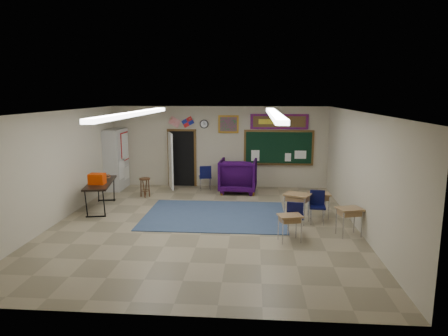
# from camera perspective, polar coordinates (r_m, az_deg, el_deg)

# --- Properties ---
(floor) EXTENTS (9.00, 9.00, 0.00)m
(floor) POSITION_cam_1_polar(r_m,az_deg,el_deg) (10.83, -2.79, -8.03)
(floor) COLOR gray
(floor) RESTS_ON ground
(back_wall) EXTENTS (8.00, 0.04, 3.00)m
(back_wall) POSITION_cam_1_polar(r_m,az_deg,el_deg) (14.87, -0.71, 3.03)
(back_wall) COLOR #B5AD93
(back_wall) RESTS_ON floor
(front_wall) EXTENTS (8.00, 0.04, 3.00)m
(front_wall) POSITION_cam_1_polar(r_m,az_deg,el_deg) (6.15, -8.14, -8.06)
(front_wall) COLOR #B5AD93
(front_wall) RESTS_ON floor
(left_wall) EXTENTS (0.04, 9.00, 3.00)m
(left_wall) POSITION_cam_1_polar(r_m,az_deg,el_deg) (11.64, -22.80, 0.09)
(left_wall) COLOR #B5AD93
(left_wall) RESTS_ON floor
(right_wall) EXTENTS (0.04, 9.00, 3.00)m
(right_wall) POSITION_cam_1_polar(r_m,az_deg,el_deg) (10.72, 18.87, -0.50)
(right_wall) COLOR #B5AD93
(right_wall) RESTS_ON floor
(ceiling) EXTENTS (8.00, 9.00, 0.04)m
(ceiling) POSITION_cam_1_polar(r_m,az_deg,el_deg) (10.27, -2.94, 8.04)
(ceiling) COLOR silver
(ceiling) RESTS_ON back_wall
(area_rug) EXTENTS (4.00, 3.00, 0.02)m
(area_rug) POSITION_cam_1_polar(r_m,az_deg,el_deg) (11.56, -1.31, -6.75)
(area_rug) COLOR #324260
(area_rug) RESTS_ON floor
(fluorescent_strips) EXTENTS (3.86, 6.00, 0.10)m
(fluorescent_strips) POSITION_cam_1_polar(r_m,az_deg,el_deg) (10.28, -2.94, 7.71)
(fluorescent_strips) COLOR white
(fluorescent_strips) RESTS_ON ceiling
(doorway) EXTENTS (1.10, 0.89, 2.16)m
(doorway) POSITION_cam_1_polar(r_m,az_deg,el_deg) (14.99, -6.48, 1.32)
(doorway) COLOR black
(doorway) RESTS_ON back_wall
(chalkboard) EXTENTS (2.55, 0.14, 1.30)m
(chalkboard) POSITION_cam_1_polar(r_m,az_deg,el_deg) (14.81, 7.80, 2.76)
(chalkboard) COLOR brown
(chalkboard) RESTS_ON back_wall
(bulletin_board) EXTENTS (2.10, 0.05, 0.55)m
(bulletin_board) POSITION_cam_1_polar(r_m,az_deg,el_deg) (14.71, 7.90, 6.57)
(bulletin_board) COLOR #B70F15
(bulletin_board) RESTS_ON back_wall
(framed_art_print) EXTENTS (0.75, 0.05, 0.65)m
(framed_art_print) POSITION_cam_1_polar(r_m,az_deg,el_deg) (14.72, 0.64, 6.28)
(framed_art_print) COLOR #9E6D1E
(framed_art_print) RESTS_ON back_wall
(wall_clock) EXTENTS (0.32, 0.05, 0.32)m
(wall_clock) POSITION_cam_1_polar(r_m,az_deg,el_deg) (14.81, -2.86, 6.29)
(wall_clock) COLOR black
(wall_clock) RESTS_ON back_wall
(wall_flags) EXTENTS (1.16, 0.06, 0.70)m
(wall_flags) POSITION_cam_1_polar(r_m,az_deg,el_deg) (14.90, -6.14, 6.78)
(wall_flags) COLOR red
(wall_flags) RESTS_ON back_wall
(storage_cabinet) EXTENTS (0.59, 1.25, 2.20)m
(storage_cabinet) POSITION_cam_1_polar(r_m,az_deg,el_deg) (15.08, -15.12, 1.23)
(storage_cabinet) COLOR #B1B0AC
(storage_cabinet) RESTS_ON floor
(wingback_armchair) EXTENTS (1.34, 1.38, 1.19)m
(wingback_armchair) POSITION_cam_1_polar(r_m,az_deg,el_deg) (14.15, 2.02, -1.08)
(wingback_armchair) COLOR black
(wingback_armchair) RESTS_ON floor
(student_chair_reading) EXTENTS (0.54, 0.54, 0.92)m
(student_chair_reading) POSITION_cam_1_polar(r_m,az_deg,el_deg) (14.48, -2.72, -1.36)
(student_chair_reading) COLOR black
(student_chair_reading) RESTS_ON floor
(student_chair_desk_a) EXTENTS (0.50, 0.50, 0.88)m
(student_chair_desk_a) POSITION_cam_1_polar(r_m,az_deg,el_deg) (10.10, 10.13, -6.96)
(student_chair_desk_a) COLOR black
(student_chair_desk_a) RESTS_ON floor
(student_chair_desk_b) EXTENTS (0.47, 0.47, 0.88)m
(student_chair_desk_b) POSITION_cam_1_polar(r_m,az_deg,el_deg) (11.04, 13.19, -5.55)
(student_chair_desk_b) COLOR black
(student_chair_desk_b) RESTS_ON floor
(student_desk_front_left) EXTENTS (0.81, 0.73, 0.79)m
(student_desk_front_left) POSITION_cam_1_polar(r_m,az_deg,el_deg) (11.04, 10.37, -5.41)
(student_desk_front_left) COLOR olive
(student_desk_front_left) RESTS_ON floor
(student_desk_front_right) EXTENTS (0.63, 0.50, 0.71)m
(student_desk_front_right) POSITION_cam_1_polar(r_m,az_deg,el_deg) (11.56, 13.35, -5.04)
(student_desk_front_right) COLOR olive
(student_desk_front_right) RESTS_ON floor
(student_desk_back_left) EXTENTS (0.63, 0.53, 0.65)m
(student_desk_back_left) POSITION_cam_1_polar(r_m,az_deg,el_deg) (9.64, 9.37, -8.27)
(student_desk_back_left) COLOR olive
(student_desk_back_left) RESTS_ON floor
(student_desk_back_right) EXTENTS (0.69, 0.59, 0.71)m
(student_desk_back_right) POSITION_cam_1_polar(r_m,az_deg,el_deg) (10.33, 17.44, -7.14)
(student_desk_back_right) COLOR olive
(student_desk_back_right) RESTS_ON floor
(folding_table) EXTENTS (1.03, 2.09, 1.14)m
(folding_table) POSITION_cam_1_polar(r_m,az_deg,el_deg) (12.69, -17.18, -3.58)
(folding_table) COLOR black
(folding_table) RESTS_ON floor
(wooden_stool) EXTENTS (0.36, 0.36, 0.64)m
(wooden_stool) POSITION_cam_1_polar(r_m,az_deg,el_deg) (13.80, -11.22, -2.70)
(wooden_stool) COLOR #4E2A17
(wooden_stool) RESTS_ON floor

